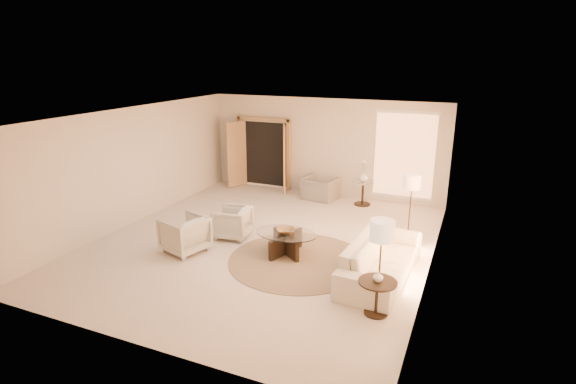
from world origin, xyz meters
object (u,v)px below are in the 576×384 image
at_px(sofa, 381,259).
at_px(accent_chair, 320,185).
at_px(coffee_table, 286,241).
at_px(floor_lamp_far, 382,235).
at_px(bowl, 286,231).
at_px(side_table, 363,191).
at_px(side_vase, 364,177).
at_px(end_table, 377,292).
at_px(armchair_left, 232,221).
at_px(floor_lamp_near, 412,185).
at_px(end_vase, 378,277).
at_px(armchair_right, 184,232).

height_order(sofa, accent_chair, accent_chair).
height_order(coffee_table, floor_lamp_far, floor_lamp_far).
distance_m(coffee_table, bowl, 0.22).
height_order(side_table, side_vase, side_vase).
relative_size(sofa, side_vase, 10.58).
height_order(end_table, floor_lamp_far, floor_lamp_far).
distance_m(armchair_left, bowl, 1.53).
height_order(floor_lamp_near, end_vase, floor_lamp_near).
distance_m(side_table, bowl, 3.83).
xyz_separation_m(sofa, armchair_right, (-4.03, -0.47, 0.05)).
xyz_separation_m(armchair_right, floor_lamp_near, (4.23, 2.36, 0.90)).
xyz_separation_m(sofa, side_vase, (-1.35, 3.99, 0.42)).
bearing_deg(bowl, sofa, -6.26).
distance_m(sofa, bowl, 2.03).
relative_size(sofa, accent_chair, 2.63).
relative_size(bowl, side_vase, 1.54).
xyz_separation_m(sofa, floor_lamp_far, (0.20, -1.20, 0.96)).
relative_size(armchair_right, end_vase, 5.03).
bearing_deg(accent_chair, armchair_right, 79.58).
xyz_separation_m(floor_lamp_near, side_vase, (-1.55, 2.10, -0.53)).
height_order(armchair_right, floor_lamp_far, floor_lamp_far).
bearing_deg(end_vase, accent_chair, 118.10).
relative_size(side_table, end_vase, 4.06).
bearing_deg(end_table, floor_lamp_far, 90.00).
bearing_deg(side_vase, end_table, -73.55).
relative_size(armchair_right, coffee_table, 0.52).
height_order(sofa, armchair_right, armchair_right).
bearing_deg(armchair_right, coffee_table, 125.62).
bearing_deg(side_vase, coffee_table, -100.03).
bearing_deg(armchair_right, bowl, 125.62).
relative_size(armchair_left, floor_lamp_far, 0.49).
xyz_separation_m(floor_lamp_near, floor_lamp_far, (0.00, -3.09, 0.02)).
height_order(armchair_left, side_vase, side_vase).
xyz_separation_m(coffee_table, bowl, (-0.00, 0.00, 0.22)).
xyz_separation_m(bowl, end_vase, (2.22, -1.49, 0.14)).
distance_m(sofa, floor_lamp_near, 2.12).
bearing_deg(floor_lamp_far, side_table, 106.67).
relative_size(armchair_left, end_table, 1.26).
height_order(accent_chair, bowl, accent_chair).
bearing_deg(sofa, end_vase, -167.23).
distance_m(armchair_left, accent_chair, 3.52).
bearing_deg(floor_lamp_far, accent_chair, 118.45).
xyz_separation_m(armchair_left, side_table, (2.15, 3.40, 0.02)).
distance_m(armchair_left, armchair_right, 1.18).
xyz_separation_m(armchair_left, accent_chair, (0.89, 3.40, 0.04)).
distance_m(armchair_right, side_vase, 5.21).
bearing_deg(bowl, end_vase, -33.91).
xyz_separation_m(sofa, floor_lamp_near, (0.20, 1.89, 0.94)).
xyz_separation_m(sofa, accent_chair, (-2.60, 3.99, 0.05)).
bearing_deg(coffee_table, end_vase, -33.91).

